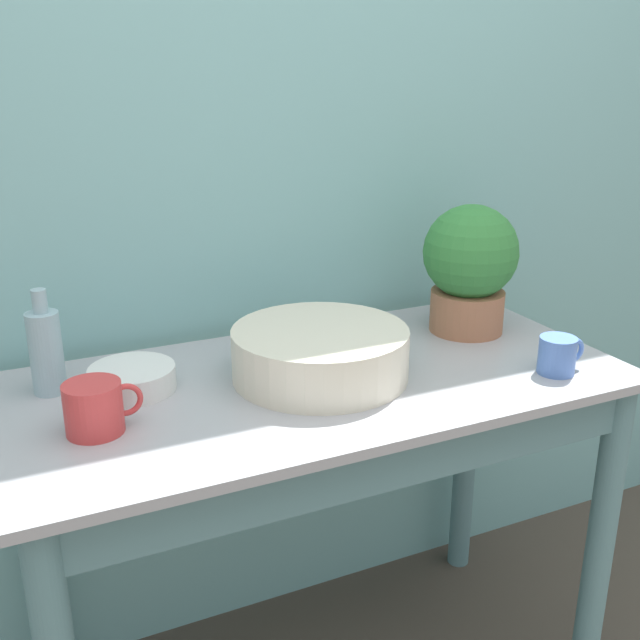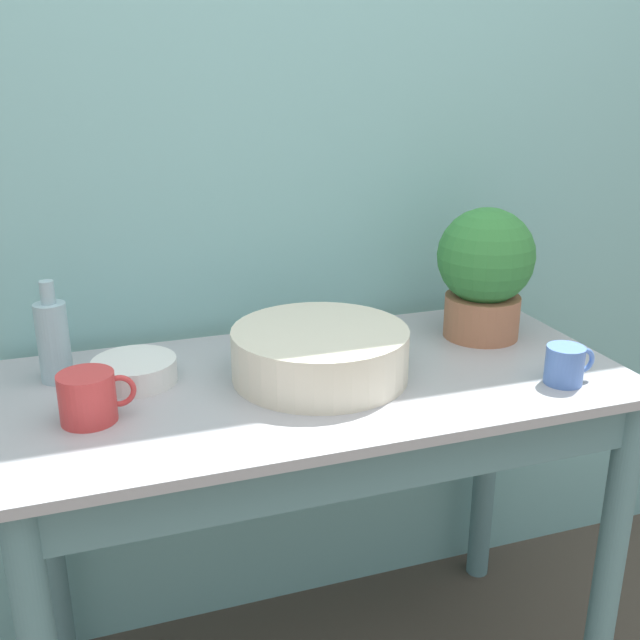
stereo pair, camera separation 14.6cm
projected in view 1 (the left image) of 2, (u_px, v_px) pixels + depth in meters
The scene contains 8 objects.
wall_back at pixel (253, 151), 1.67m from camera, with size 6.00×0.05×2.40m.
counter_table at pixel (325, 457), 1.53m from camera, with size 1.23×0.60×0.79m.
potted_plant at pixel (470, 265), 1.70m from camera, with size 0.22×0.22×0.30m.
bowl_wash_large at pixel (321, 353), 1.48m from camera, with size 0.35×0.35×0.10m.
bottle_tall at pixel (46, 350), 1.40m from camera, with size 0.06×0.06×0.20m.
mug_red at pixel (95, 408), 1.26m from camera, with size 0.13×0.10×0.09m.
mug_blue at pixel (558, 355), 1.50m from camera, with size 0.11×0.07×0.08m.
bowl_small_enamel_white at pixel (132, 379), 1.43m from camera, with size 0.16×0.16×0.05m.
Camera 1 is at (-0.58, -0.95, 1.39)m, focal length 42.00 mm.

